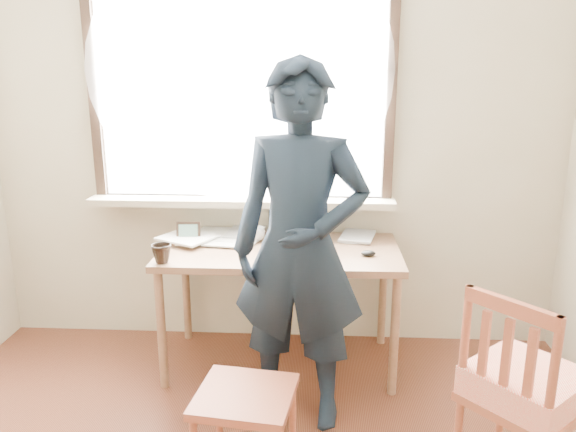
# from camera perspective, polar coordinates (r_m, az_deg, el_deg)

# --- Properties ---
(room_shell) EXTENTS (3.52, 4.02, 2.61)m
(room_shell) POSITION_cam_1_polar(r_m,az_deg,el_deg) (1.62, -7.30, 11.59)
(room_shell) COLOR #C1B89B
(room_shell) RESTS_ON ground
(desk) EXTENTS (1.35, 0.67, 0.72)m
(desk) POSITION_cam_1_polar(r_m,az_deg,el_deg) (3.21, -0.80, -4.59)
(desk) COLOR brown
(desk) RESTS_ON ground
(laptop) EXTENTS (0.34, 0.28, 0.22)m
(laptop) POSITION_cam_1_polar(r_m,az_deg,el_deg) (3.14, 0.95, -2.65)
(laptop) COLOR black
(laptop) RESTS_ON desk
(mug_white) EXTENTS (0.15, 0.15, 0.09)m
(mug_white) POSITION_cam_1_polar(r_m,az_deg,el_deg) (3.32, -3.31, -1.85)
(mug_white) COLOR white
(mug_white) RESTS_ON desk
(mug_dark) EXTENTS (0.14, 0.14, 0.10)m
(mug_dark) POSITION_cam_1_polar(r_m,az_deg,el_deg) (3.03, -12.71, -3.74)
(mug_dark) COLOR black
(mug_dark) RESTS_ON desk
(mouse) EXTENTS (0.08, 0.06, 0.03)m
(mouse) POSITION_cam_1_polar(r_m,az_deg,el_deg) (3.09, 8.16, -3.77)
(mouse) COLOR black
(mouse) RESTS_ON desk
(desk_clutter) EXTENTS (0.82, 0.48, 0.04)m
(desk_clutter) POSITION_cam_1_polar(r_m,az_deg,el_deg) (3.37, -6.29, -2.08)
(desk_clutter) COLOR white
(desk_clutter) RESTS_ON desk
(book_a) EXTENTS (0.24, 0.31, 0.03)m
(book_a) POSITION_cam_1_polar(r_m,az_deg,el_deg) (3.47, -6.10, -1.64)
(book_a) COLOR white
(book_a) RESTS_ON desk
(book_b) EXTENTS (0.25, 0.30, 0.02)m
(book_b) POSITION_cam_1_polar(r_m,az_deg,el_deg) (3.42, 5.48, -1.95)
(book_b) COLOR white
(book_b) RESTS_ON desk
(picture_frame) EXTENTS (0.14, 0.03, 0.11)m
(picture_frame) POSITION_cam_1_polar(r_m,az_deg,el_deg) (3.35, -10.07, -1.68)
(picture_frame) COLOR black
(picture_frame) RESTS_ON desk
(work_chair) EXTENTS (0.45, 0.43, 0.41)m
(work_chair) POSITION_cam_1_polar(r_m,az_deg,el_deg) (2.50, -4.36, -18.67)
(work_chair) COLOR #9C4D33
(work_chair) RESTS_ON ground
(side_chair) EXTENTS (0.57, 0.58, 0.90)m
(side_chair) POSITION_cam_1_polar(r_m,az_deg,el_deg) (2.55, 22.80, -15.79)
(side_chair) COLOR #9C4D33
(side_chair) RESTS_ON ground
(person) EXTENTS (0.70, 0.52, 1.78)m
(person) POSITION_cam_1_polar(r_m,az_deg,el_deg) (2.66, 1.21, -3.34)
(person) COLOR black
(person) RESTS_ON ground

